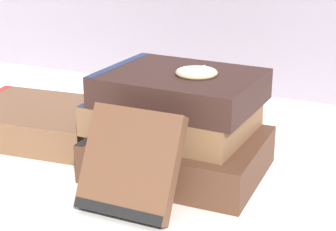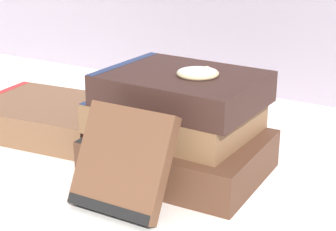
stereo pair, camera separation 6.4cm
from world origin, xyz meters
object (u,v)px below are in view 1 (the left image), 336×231
Objects in this scene: book_leaning_front at (130,167)px; book_flat_bottom at (175,153)px; reading_glasses at (167,126)px; pocket_watch at (197,72)px; book_flat_middle at (169,115)px; book_flat_top at (177,87)px; book_side_left at (35,121)px.

book_flat_bottom is at bearing 87.62° from book_leaning_front.
pocket_watch is at bearing -42.81° from reading_glasses.
book_flat_middle is 0.07m from pocket_watch.
book_leaning_front reaches higher than book_flat_bottom.
book_flat_top reaches higher than reading_glasses.
book_flat_middle is at bearing 136.09° from book_flat_bottom.
book_flat_top is 1.88× the size of reading_glasses.
book_flat_bottom is 2.01× the size of reading_glasses.
book_side_left is 0.29m from pocket_watch.
book_side_left is (-0.24, 0.01, -0.09)m from book_flat_top.
book_flat_bottom is 0.17m from reading_glasses.
book_flat_bottom is at bearing -69.32° from book_flat_top.
book_flat_bottom is 0.11m from pocket_watch.
book_leaning_front is at bearing -101.24° from pocket_watch.
book_flat_bottom is 0.12m from book_leaning_front.
book_flat_top reaches higher than book_flat_bottom.
book_leaning_front is at bearing -93.40° from book_flat_bottom.
book_leaning_front is 2.05× the size of pocket_watch.
book_flat_top is (0.01, 0.00, 0.04)m from book_flat_middle.
book_side_left is at bearing 179.39° from book_flat_middle.
book_leaning_front is at bearing -82.69° from book_flat_middle.
book_flat_bottom is 1.87× the size of book_leaning_front.
pocket_watch reaches higher than reading_glasses.
book_leaning_front is (0.00, -0.13, -0.06)m from book_flat_top.
book_flat_bottom is 0.25m from book_side_left.
book_side_left is at bearing 149.14° from book_leaning_front.
book_flat_middle is 0.24m from book_side_left.
book_leaning_front is 0.16m from pocket_watch.
book_flat_middle is 0.16m from reading_glasses.
book_leaning_front reaches higher than reading_glasses.
book_leaning_front is at bearing -65.32° from reading_glasses.
pocket_watch reaches higher than book_flat_top.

